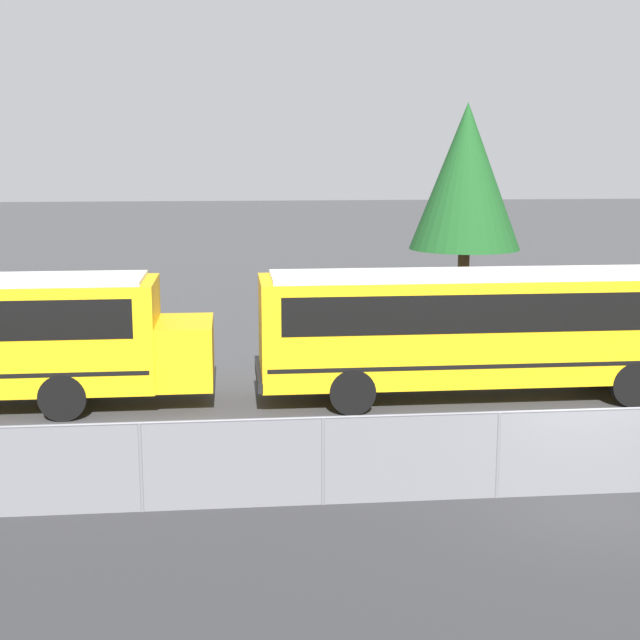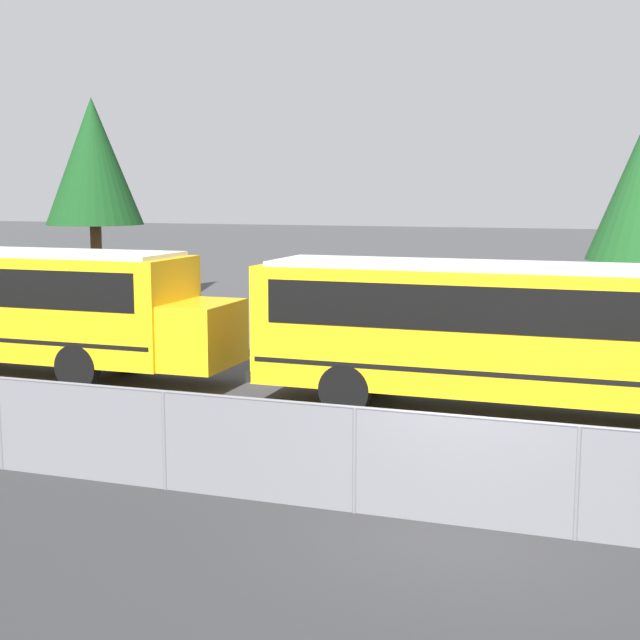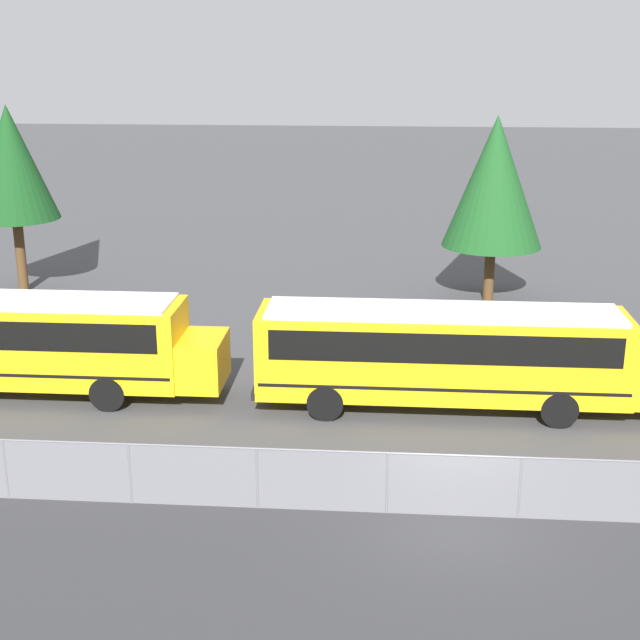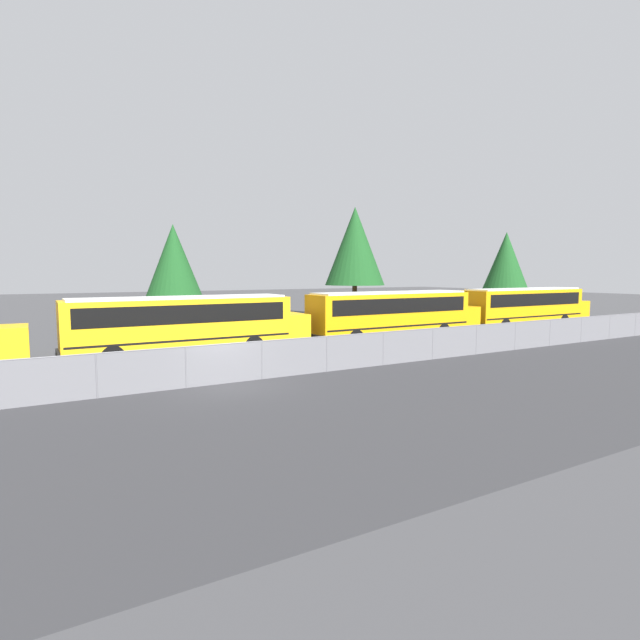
{
  "view_description": "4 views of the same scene",
  "coord_description": "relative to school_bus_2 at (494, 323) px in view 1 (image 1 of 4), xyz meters",
  "views": [
    {
      "loc": [
        -6.14,
        -14.49,
        6.0
      ],
      "look_at": [
        -3.97,
        6.92,
        1.95
      ],
      "focal_mm": 50.0,
      "sensor_mm": 36.0,
      "label": 1
    },
    {
      "loc": [
        2.06,
        -11.83,
        4.63
      ],
      "look_at": [
        -4.24,
        6.21,
        1.84
      ],
      "focal_mm": 50.0,
      "sensor_mm": 36.0,
      "label": 2
    },
    {
      "loc": [
        -1.66,
        -18.88,
        10.74
      ],
      "look_at": [
        -3.69,
        7.31,
        2.47
      ],
      "focal_mm": 50.0,
      "sensor_mm": 36.0,
      "label": 3
    },
    {
      "loc": [
        -6.47,
        -18.46,
        4.32
      ],
      "look_at": [
        7.51,
        5.54,
        1.69
      ],
      "focal_mm": 28.0,
      "sensor_mm": 36.0,
      "label": 4
    }
  ],
  "objects": [
    {
      "name": "ground_plane",
      "position": [
        -0.28,
        -6.41,
        -1.89
      ],
      "size": [
        200.0,
        200.0,
        0.0
      ],
      "primitive_type": "plane",
      "color": "#424244"
    },
    {
      "name": "tree_2",
      "position": [
        2.45,
        12.19,
        3.21
      ],
      "size": [
        4.19,
        4.19,
        7.85
      ],
      "color": "#51381E",
      "rests_on": "ground_plane"
    },
    {
      "name": "fence",
      "position": [
        -0.28,
        -6.41,
        -1.08
      ],
      "size": [
        77.14,
        0.07,
        1.59
      ],
      "color": "#9EA0A5",
      "rests_on": "ground_plane"
    },
    {
      "name": "school_bus_2",
      "position": [
        0.0,
        0.0,
        0.0
      ],
      "size": [
        12.37,
        2.44,
        3.15
      ],
      "color": "yellow",
      "rests_on": "ground_plane"
    }
  ]
}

